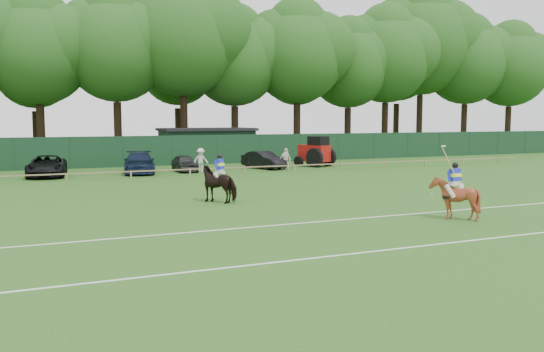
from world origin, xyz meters
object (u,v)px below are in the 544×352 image
hatch_grey (185,163)px  spectator_right (286,159)px  estate_black (264,160)px  spectator_left (201,160)px  polo_ball (432,194)px  tractor (316,152)px  utility_shed (207,145)px  horse_dark (220,184)px  horse_chestnut (454,198)px  spectator_mid (286,159)px  suv_black (47,166)px  sedan_navy (139,163)px

hatch_grey → spectator_right: size_ratio=2.40×
estate_black → spectator_left: spectator_left is taller
spectator_left → polo_ball: spectator_left is taller
tractor → spectator_left: bearing=161.3°
spectator_right → estate_black: bearing=166.9°
spectator_left → utility_shed: bearing=73.3°
horse_dark → horse_chestnut: 10.67m
horse_dark → horse_chestnut: (6.88, -8.16, -0.02)m
horse_chestnut → spectator_left: bearing=-81.5°
horse_chestnut → utility_shed: utility_shed is taller
horse_chestnut → spectator_mid: bearing=-97.6°
suv_black → spectator_right: spectator_right is taller
spectator_right → spectator_mid: bearing=-93.0°
estate_black → utility_shed: bearing=85.8°
horse_dark → utility_shed: size_ratio=0.25×
polo_ball → estate_black: bearing=95.8°
horse_chestnut → estate_black: (2.03, 23.80, -0.17)m
tractor → horse_chestnut: bearing=-129.1°
utility_shed → estate_black: bearing=-78.4°
tractor → polo_ball: bearing=-122.6°
suv_black → polo_ball: (17.61, -18.02, -0.67)m
horse_dark → hatch_grey: 15.99m
horse_dark → spectator_mid: 17.34m
horse_chestnut → tractor: bearing=-105.2°
spectator_left → suv_black: bearing=179.1°
spectator_right → polo_ball: size_ratio=16.85×
spectator_mid → suv_black: bearing=168.7°
utility_shed → tractor: utility_shed is taller
estate_black → tractor: tractor is taller
sedan_navy → spectator_left: 4.41m
estate_black → polo_ball: size_ratio=45.72×
estate_black → spectator_mid: spectator_mid is taller
spectator_mid → utility_shed: (-2.99, 10.40, 0.70)m
spectator_mid → polo_ball: 16.31m
polo_ball → spectator_mid: bearing=92.2°
spectator_right → suv_black: bearing=-160.1°
estate_black → horse_dark: bearing=-135.4°
utility_shed → horse_chestnut: bearing=-90.4°
polo_ball → utility_shed: utility_shed is taller
spectator_mid → spectator_right: size_ratio=1.10×
estate_black → tractor: 4.77m
sedan_navy → utility_shed: utility_shed is taller
polo_ball → sedan_navy: bearing=122.4°
hatch_grey → spectator_right: spectator_right is taller
horse_dark → polo_ball: (10.71, -2.18, -0.82)m
horse_dark → hatch_grey: size_ratio=0.57×
horse_dark → polo_ball: bearing=128.3°
utility_shed → tractor: bearing=-52.8°
hatch_grey → tractor: (11.03, 0.08, 0.54)m
utility_shed → suv_black: bearing=-148.2°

